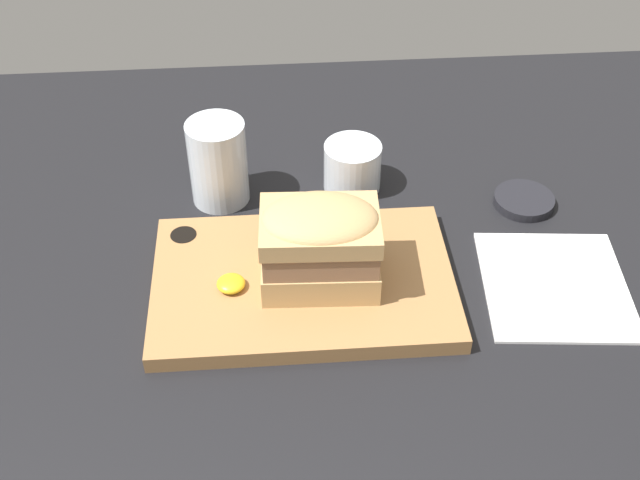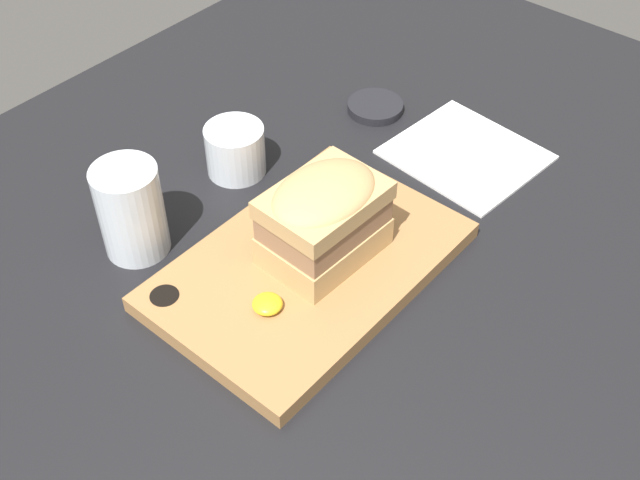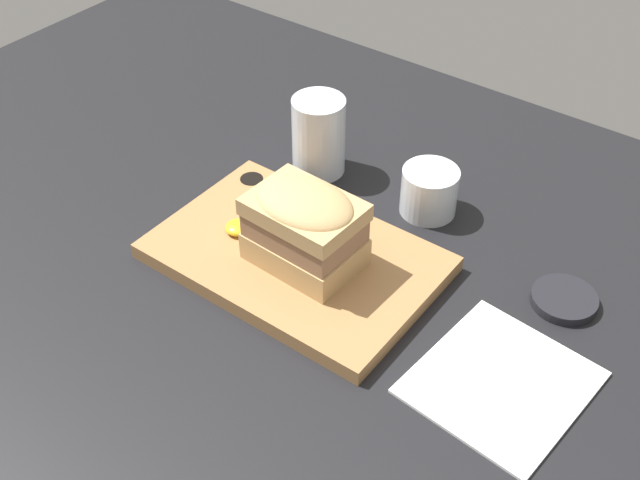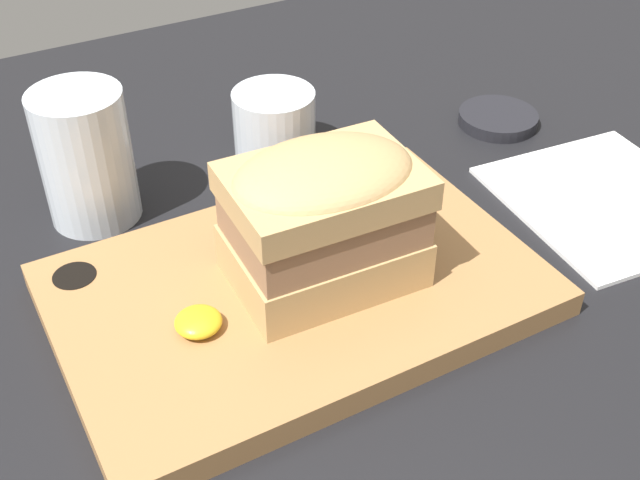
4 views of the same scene
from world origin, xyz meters
TOP-DOWN VIEW (x-y plane):
  - dining_table at (0.00, 0.00)cm, footprint 150.62×113.22cm
  - serving_board at (2.93, 3.31)cm, footprint 34.81×22.92cm
  - sandwich at (4.95, 2.70)cm, footprint 13.52×9.92cm
  - mustard_dollop at (-5.24, 1.86)cm, footprint 3.26×3.26cm
  - water_glass at (-6.83, 21.25)cm, footprint 7.55×7.55cm
  - wine_glass at (10.76, 22.40)cm, footprint 7.65×7.65cm
  - napkin at (32.59, 1.34)cm, footprint 18.28×19.51cm
  - condiment_dish at (32.98, 16.81)cm, footprint 7.89×7.89cm

SIDE VIEW (x-z plane):
  - dining_table at x=0.00cm, z-range 0.00..2.00cm
  - napkin at x=32.59cm, z-range 2.00..2.40cm
  - condiment_dish at x=32.98cm, z-range 2.00..3.22cm
  - serving_board at x=2.93cm, z-range 1.98..4.12cm
  - mustard_dollop at x=-5.24cm, z-range 4.09..5.40cm
  - wine_glass at x=10.76cm, z-range 1.63..8.16cm
  - water_glass at x=-6.83cm, z-range 1.24..12.71cm
  - sandwich at x=4.95cm, z-range 4.49..14.96cm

